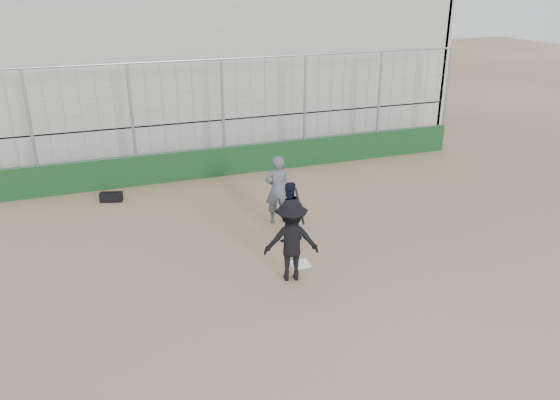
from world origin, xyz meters
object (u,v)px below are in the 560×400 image
object	(u,v)px
umpire	(278,193)
equipment_bag	(111,197)
catcher_crouched	(288,221)
batter_at_plate	(291,240)

from	to	relation	value
umpire	equipment_bag	world-z (taller)	umpire
catcher_crouched	equipment_bag	size ratio (longest dim) A/B	1.54
batter_at_plate	umpire	xyz separation A→B (m)	(0.78, 3.06, -0.08)
batter_at_plate	umpire	size ratio (longest dim) A/B	1.17
umpire	equipment_bag	size ratio (longest dim) A/B	2.44
umpire	catcher_crouched	bearing A→B (deg)	94.01
batter_at_plate	equipment_bag	world-z (taller)	batter_at_plate
catcher_crouched	umpire	bearing A→B (deg)	83.28
equipment_bag	catcher_crouched	bearing A→B (deg)	-46.98
batter_at_plate	umpire	world-z (taller)	batter_at_plate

